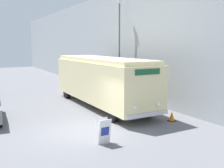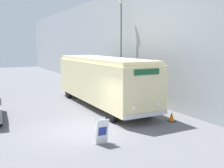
# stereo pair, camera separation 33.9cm
# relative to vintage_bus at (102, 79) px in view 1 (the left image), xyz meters

# --- Properties ---
(ground_plane) EXTENTS (80.00, 80.00, 0.00)m
(ground_plane) POSITION_rel_vintage_bus_xyz_m (-3.16, -4.17, -1.80)
(ground_plane) COLOR slate
(building_wall_right) EXTENTS (0.30, 60.00, 8.40)m
(building_wall_right) POSITION_rel_vintage_bus_xyz_m (3.39, 5.83, 2.40)
(building_wall_right) COLOR #9EA3A8
(building_wall_right) RESTS_ON ground_plane
(vintage_bus) EXTENTS (2.65, 10.12, 3.21)m
(vintage_bus) POSITION_rel_vintage_bus_xyz_m (0.00, 0.00, 0.00)
(vintage_bus) COLOR black
(vintage_bus) RESTS_ON ground_plane
(sign_board) EXTENTS (0.52, 0.40, 1.06)m
(sign_board) POSITION_rel_vintage_bus_xyz_m (-3.00, -6.11, -1.29)
(sign_board) COLOR gray
(sign_board) RESTS_ON ground_plane
(streetlamp) EXTENTS (0.36, 0.36, 7.47)m
(streetlamp) POSITION_rel_vintage_bus_xyz_m (2.61, 2.13, 2.94)
(streetlamp) COLOR #595E60
(streetlamp) RESTS_ON ground_plane
(traffic_cone) EXTENTS (0.36, 0.36, 0.52)m
(traffic_cone) POSITION_rel_vintage_bus_xyz_m (1.67, -4.98, -1.55)
(traffic_cone) COLOR black
(traffic_cone) RESTS_ON ground_plane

